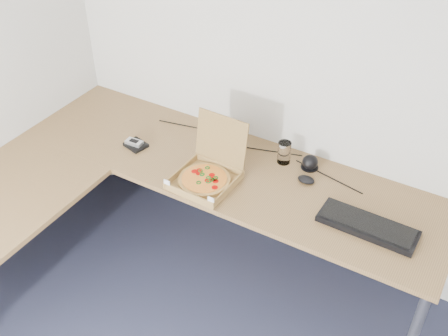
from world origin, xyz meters
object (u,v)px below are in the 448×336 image
Objects in this scene: pizza_box at (206,176)px; wallet at (136,145)px; drinking_glass at (284,152)px; keyboard at (368,226)px; desk at (135,194)px.

wallet is (-0.53, 0.07, -0.03)m from pizza_box.
wallet is at bearing 174.66° from pizza_box.
drinking_glass is 0.87m from wallet.
drinking_glass is at bearing 155.53° from keyboard.
desk is 0.86m from drinking_glass.
desk is 0.39m from pizza_box.
pizza_box is at bearing 41.32° from desk.
keyboard is (1.17, 0.35, 0.04)m from desk.
pizza_box reaches higher than wallet.
pizza_box is at bearing -172.99° from keyboard.
drinking_glass reaches higher than keyboard.
wallet is at bearing -159.56° from drinking_glass.
pizza_box is 0.47m from drinking_glass.
desk is at bearing -136.87° from pizza_box.
wallet is at bearing -177.90° from keyboard.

